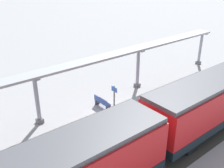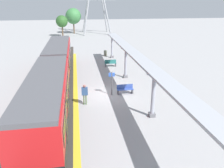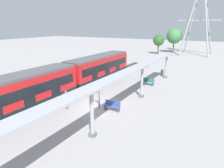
% 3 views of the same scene
% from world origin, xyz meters
% --- Properties ---
extents(ground_plane, '(176.00, 176.00, 0.00)m').
position_xyz_m(ground_plane, '(0.00, 0.00, 0.00)').
color(ground_plane, '#9D9C9D').
extents(tactile_edge_strip, '(0.42, 35.24, 0.01)m').
position_xyz_m(tactile_edge_strip, '(-2.90, 0.00, 0.00)').
color(tactile_edge_strip, gold).
rests_on(tactile_edge_strip, ground).
extents(trackbed, '(3.20, 47.24, 0.01)m').
position_xyz_m(trackbed, '(-4.71, 0.00, 0.00)').
color(trackbed, '#38332D').
rests_on(trackbed, ground).
extents(train_near_carriage, '(2.65, 11.84, 3.48)m').
position_xyz_m(train_near_carriage, '(-4.70, -4.64, 1.83)').
color(train_near_carriage, red).
rests_on(train_near_carriage, ground).
extents(train_far_carriage, '(2.65, 11.84, 3.48)m').
position_xyz_m(train_far_carriage, '(-4.70, 7.77, 1.83)').
color(train_far_carriage, red).
rests_on(train_far_carriage, ground).
extents(canopy_pillar_second, '(1.10, 0.44, 3.41)m').
position_xyz_m(canopy_pillar_second, '(2.66, -4.67, 1.73)').
color(canopy_pillar_second, slate).
rests_on(canopy_pillar_second, ground).
extents(canopy_pillar_third, '(1.10, 0.44, 3.41)m').
position_xyz_m(canopy_pillar_third, '(2.66, 4.48, 1.73)').
color(canopy_pillar_third, slate).
rests_on(canopy_pillar_third, ground).
extents(canopy_pillar_fourth, '(1.10, 0.44, 3.41)m').
position_xyz_m(canopy_pillar_fourth, '(2.66, 13.95, 1.73)').
color(canopy_pillar_fourth, slate).
rests_on(canopy_pillar_fourth, ground).
extents(canopy_beam, '(1.20, 28.59, 0.16)m').
position_xyz_m(canopy_beam, '(2.66, 0.06, 3.49)').
color(canopy_beam, '#A8AAB2').
rests_on(canopy_beam, canopy_pillar_nearest).
extents(bench_near_end, '(1.51, 0.46, 0.86)m').
position_xyz_m(bench_near_end, '(1.71, 9.29, 0.44)').
color(bench_near_end, '#2B716E').
rests_on(bench_near_end, ground).
extents(bench_mid_platform, '(1.51, 0.46, 0.86)m').
position_xyz_m(bench_mid_platform, '(1.63, -0.02, 0.44)').
color(bench_mid_platform, '#364F9D').
rests_on(bench_mid_platform, ground).
extents(trash_bin, '(0.48, 0.48, 0.86)m').
position_xyz_m(trash_bin, '(1.83, 15.26, 0.43)').
color(trash_bin, '#6A6D5A').
rests_on(trash_bin, ground).
extents(platform_info_sign, '(0.56, 0.10, 2.20)m').
position_xyz_m(platform_info_sign, '(0.36, -0.17, 1.33)').
color(platform_info_sign, '#4C4C51').
rests_on(platform_info_sign, ground).
extents(passenger_waiting_near_edge, '(0.51, 0.23, 1.75)m').
position_xyz_m(passenger_waiting_near_edge, '(-2.12, -1.81, 1.09)').
color(passenger_waiting_near_edge, '#566E47').
rests_on(passenger_waiting_near_edge, ground).
extents(tree_left_background, '(3.93, 3.93, 6.34)m').
position_xyz_m(tree_left_background, '(-2.88, 41.83, 4.36)').
color(tree_left_background, brown).
rests_on(tree_left_background, ground).
extents(tree_right_background, '(2.78, 2.78, 4.89)m').
position_xyz_m(tree_right_background, '(-5.59, 37.21, 3.47)').
color(tree_right_background, brown).
rests_on(tree_right_background, ground).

